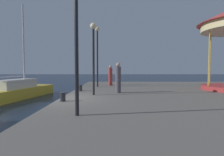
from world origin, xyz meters
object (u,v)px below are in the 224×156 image
at_px(lamp_post_mid_promenade, 93,45).
at_px(lamp_post_far_end, 97,46).
at_px(sailboat_yellow, 15,91).
at_px(bollard_south, 62,97).
at_px(person_mid_promenade, 117,79).
at_px(person_far_corner, 110,76).
at_px(lamp_post_near_edge, 75,12).
at_px(bollard_center, 80,88).

xyz_separation_m(lamp_post_mid_promenade, lamp_post_far_end, (-0.14, 4.43, 0.46)).
relative_size(sailboat_yellow, bollard_south, 18.88).
distance_m(person_mid_promenade, person_far_corner, 4.95).
height_order(lamp_post_mid_promenade, person_mid_promenade, lamp_post_mid_promenade).
bearing_deg(sailboat_yellow, lamp_post_near_edge, -52.20).
bearing_deg(bollard_center, lamp_post_near_edge, -81.08).
height_order(person_mid_promenade, person_far_corner, person_mid_promenade).
bearing_deg(person_mid_promenade, bollard_south, -132.37).
relative_size(lamp_post_near_edge, bollard_center, 11.88).
height_order(bollard_center, person_far_corner, person_far_corner).
bearing_deg(lamp_post_near_edge, lamp_post_mid_promenade, 88.98).
bearing_deg(person_far_corner, bollard_south, -105.02).
xyz_separation_m(lamp_post_far_end, person_mid_promenade, (1.53, -3.55, -2.35)).
bearing_deg(bollard_center, person_mid_promenade, -19.46).
distance_m(lamp_post_far_end, person_far_corner, 2.94).
relative_size(lamp_post_mid_promenade, person_mid_promenade, 2.17).
height_order(bollard_center, bollard_south, same).
bearing_deg(bollard_south, lamp_post_near_edge, -65.70).
relative_size(lamp_post_far_end, bollard_center, 11.89).
xyz_separation_m(bollard_center, person_far_corner, (1.93, 4.06, 0.62)).
bearing_deg(lamp_post_near_edge, person_far_corner, 84.63).
height_order(lamp_post_near_edge, person_mid_promenade, lamp_post_near_edge).
height_order(sailboat_yellow, person_far_corner, sailboat_yellow).
bearing_deg(lamp_post_far_end, lamp_post_near_edge, -89.63).
bearing_deg(person_mid_promenade, sailboat_yellow, 161.25).
relative_size(bollard_south, person_mid_promenade, 0.22).
height_order(sailboat_yellow, lamp_post_mid_promenade, sailboat_yellow).
height_order(lamp_post_far_end, person_far_corner, lamp_post_far_end).
relative_size(bollard_center, bollard_south, 1.00).
distance_m(sailboat_yellow, person_far_corner, 7.54).
bearing_deg(sailboat_yellow, lamp_post_far_end, 9.03).
xyz_separation_m(sailboat_yellow, person_mid_promenade, (7.60, -2.58, 1.09)).
bearing_deg(lamp_post_near_edge, sailboat_yellow, 127.80).
xyz_separation_m(lamp_post_mid_promenade, person_far_corner, (0.88, 5.81, -1.93)).
bearing_deg(bollard_south, bollard_center, 87.70).
height_order(lamp_post_near_edge, lamp_post_mid_promenade, lamp_post_near_edge).
bearing_deg(lamp_post_far_end, sailboat_yellow, -170.97).
relative_size(sailboat_yellow, person_far_corner, 4.32).
relative_size(sailboat_yellow, lamp_post_mid_promenade, 1.90).
height_order(lamp_post_far_end, person_mid_promenade, lamp_post_far_end).
xyz_separation_m(lamp_post_near_edge, lamp_post_mid_promenade, (0.08, 4.43, -0.46)).
height_order(lamp_post_near_edge, bollard_south, lamp_post_near_edge).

